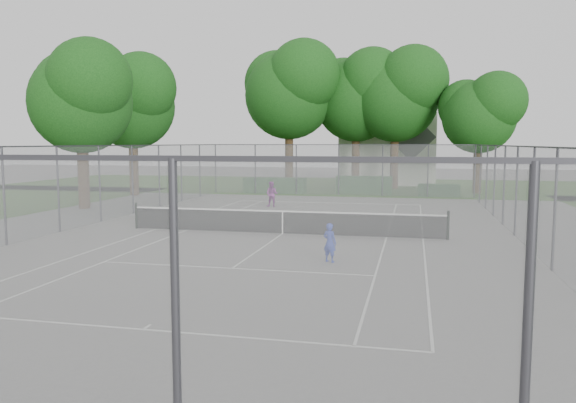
% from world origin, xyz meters
% --- Properties ---
extents(ground, '(120.00, 120.00, 0.00)m').
position_xyz_m(ground, '(0.00, 0.00, 0.00)').
color(ground, slate).
rests_on(ground, ground).
extents(grass_far, '(60.00, 20.00, 0.00)m').
position_xyz_m(grass_far, '(0.00, 26.00, 0.00)').
color(grass_far, '#274C15').
rests_on(grass_far, ground).
extents(court_markings, '(11.03, 23.83, 0.01)m').
position_xyz_m(court_markings, '(0.00, 0.00, 0.01)').
color(court_markings, silver).
rests_on(court_markings, ground).
extents(tennis_net, '(12.87, 0.10, 1.10)m').
position_xyz_m(tennis_net, '(0.00, 0.00, 0.51)').
color(tennis_net, black).
rests_on(tennis_net, ground).
extents(perimeter_fence, '(18.08, 34.08, 3.52)m').
position_xyz_m(perimeter_fence, '(0.00, 0.00, 1.81)').
color(perimeter_fence, '#38383D').
rests_on(perimeter_fence, ground).
extents(tree_far_left, '(8.09, 7.39, 11.63)m').
position_xyz_m(tree_far_left, '(-4.69, 22.63, 8.00)').
color(tree_far_left, '#352213').
rests_on(tree_far_left, ground).
extents(tree_far_midleft, '(7.72, 7.05, 11.10)m').
position_xyz_m(tree_far_midleft, '(0.49, 24.37, 7.63)').
color(tree_far_midleft, '#352213').
rests_on(tree_far_midleft, ground).
extents(tree_far_midright, '(7.65, 6.99, 11.00)m').
position_xyz_m(tree_far_midright, '(3.64, 23.41, 7.56)').
color(tree_far_midright, '#352213').
rests_on(tree_far_midright, ground).
extents(tree_far_right, '(5.97, 5.45, 8.58)m').
position_xyz_m(tree_far_right, '(9.61, 20.66, 5.89)').
color(tree_far_right, '#352213').
rests_on(tree_far_right, ground).
extents(tree_side_back, '(6.69, 6.11, 9.62)m').
position_xyz_m(tree_side_back, '(-13.78, 13.87, 6.61)').
color(tree_side_back, '#352213').
rests_on(tree_side_back, ground).
extents(tree_side_front, '(6.35, 5.80, 9.14)m').
position_xyz_m(tree_side_front, '(-12.69, 6.07, 6.27)').
color(tree_side_front, '#352213').
rests_on(tree_side_front, ground).
extents(hedge_left, '(4.44, 1.33, 1.11)m').
position_xyz_m(hedge_left, '(-4.74, 17.71, 0.55)').
color(hedge_left, '#153F14').
rests_on(hedge_left, ground).
extents(hedge_mid, '(3.95, 1.13, 1.24)m').
position_xyz_m(hedge_mid, '(1.62, 18.65, 0.62)').
color(hedge_mid, '#153F14').
rests_on(hedge_mid, ground).
extents(hedge_right, '(2.75, 1.01, 0.83)m').
position_xyz_m(hedge_right, '(6.75, 17.73, 0.41)').
color(hedge_right, '#153F14').
rests_on(hedge_right, ground).
extents(house, '(8.14, 6.31, 10.13)m').
position_xyz_m(house, '(2.78, 29.35, 4.08)').
color(house, beige).
rests_on(house, ground).
extents(girl_player, '(0.52, 0.44, 1.20)m').
position_xyz_m(girl_player, '(2.63, -4.88, 0.60)').
color(girl_player, '#2B3BA2').
rests_on(girl_player, ground).
extents(woman_player, '(0.76, 0.62, 1.45)m').
position_xyz_m(woman_player, '(-2.74, 9.04, 0.73)').
color(woman_player, '#832B83').
rests_on(woman_player, ground).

